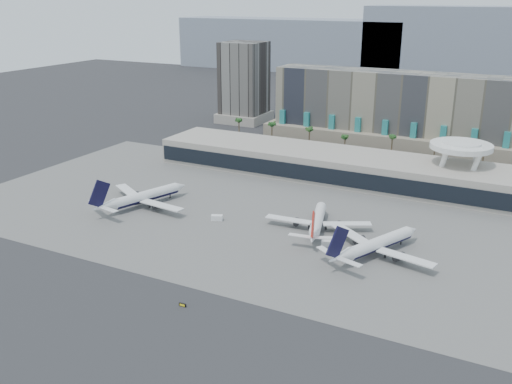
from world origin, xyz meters
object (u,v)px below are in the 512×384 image
at_px(airliner_centre, 317,221).
at_px(service_vehicle_a, 217,218).
at_px(service_vehicle_b, 327,243).
at_px(airliner_right, 376,244).
at_px(taxiway_sign, 183,305).
at_px(airliner_left, 142,197).

height_order(airliner_centre, service_vehicle_a, airliner_centre).
distance_m(airliner_centre, service_vehicle_b, 14.56).
bearing_deg(airliner_centre, service_vehicle_b, -70.55).
bearing_deg(service_vehicle_b, airliner_right, -14.39).
xyz_separation_m(airliner_centre, taxiway_sign, (-13.21, -67.38, -3.01)).
bearing_deg(service_vehicle_b, taxiway_sign, -127.85).
relative_size(airliner_right, service_vehicle_b, 10.31).
distance_m(airliner_left, airliner_right, 96.64).
bearing_deg(airliner_centre, taxiway_sign, -116.77).
xyz_separation_m(airliner_left, service_vehicle_a, (34.64, 0.32, -2.88)).
xyz_separation_m(airliner_left, airliner_centre, (71.81, 9.17, -0.42)).
height_order(airliner_right, taxiway_sign, airliner_right).
relative_size(airliner_centre, airliner_right, 0.96).
bearing_deg(service_vehicle_a, airliner_centre, -10.38).
distance_m(airliner_centre, taxiway_sign, 68.73).
bearing_deg(service_vehicle_a, taxiway_sign, -91.50).
bearing_deg(airliner_right, airliner_centre, -179.15).
bearing_deg(airliner_left, service_vehicle_b, 16.82).
bearing_deg(airliner_centre, airliner_left, 171.59).
height_order(airliner_centre, taxiway_sign, airliner_centre).
distance_m(airliner_centre, service_vehicle_a, 38.29).
xyz_separation_m(airliner_right, service_vehicle_a, (-61.98, 2.20, -2.78)).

